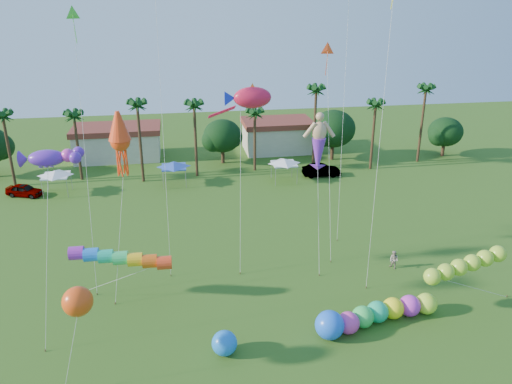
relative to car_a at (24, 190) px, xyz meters
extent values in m
cylinder|color=#3A2819|center=(-2.16, 3.97, 3.76)|extent=(0.36, 0.36, 9.00)
cylinder|color=#3A2819|center=(5.84, 4.97, 3.51)|extent=(0.36, 0.36, 8.50)
cylinder|color=#3A2819|center=(13.84, 2.97, 4.26)|extent=(0.36, 0.36, 10.00)
cylinder|color=#3A2819|center=(20.84, 3.97, 4.01)|extent=(0.36, 0.36, 9.50)
cylinder|color=#3A2819|center=(28.84, 4.97, 3.26)|extent=(0.36, 0.36, 8.00)
cylinder|color=#3A2819|center=(36.84, 3.97, 4.76)|extent=(0.36, 0.36, 11.00)
cylinder|color=#3A2819|center=(44.84, 2.97, 3.76)|extent=(0.36, 0.36, 9.00)
cylinder|color=#3A2819|center=(52.84, 4.97, 4.51)|extent=(0.36, 0.36, 10.50)
sphere|color=#113814|center=(24.84, 8.97, 3.29)|extent=(5.46, 5.46, 5.46)
sphere|color=#113814|center=(40.84, 7.97, 3.91)|extent=(6.30, 6.30, 6.30)
sphere|color=#113814|center=(57.84, 6.97, 2.98)|extent=(5.04, 5.04, 5.04)
cube|color=beige|center=(9.84, 13.97, 1.26)|extent=(12.00, 7.00, 4.00)
cube|color=beige|center=(33.84, 13.97, 1.26)|extent=(10.00, 7.00, 4.00)
pyramid|color=white|center=(3.84, -0.03, 2.01)|extent=(3.00, 3.00, 0.60)
pyramid|color=blue|center=(17.84, 0.97, 2.01)|extent=(3.00, 3.00, 0.60)
pyramid|color=white|center=(31.84, -0.03, 2.01)|extent=(3.00, 3.00, 0.60)
imported|color=#4C4C54|center=(0.00, 0.00, 0.00)|extent=(4.68, 3.15, 1.48)
imported|color=#4C4C54|center=(37.20, 1.05, 0.09)|extent=(5.12, 1.99, 1.66)
imported|color=#AD9890|center=(36.51, -23.51, 0.09)|extent=(0.94, 1.01, 1.66)
sphere|color=#DF3AA6|center=(29.55, -31.52, 0.07)|extent=(1.61, 1.61, 1.61)
sphere|color=#30CC52|center=(30.81, -31.01, 0.07)|extent=(1.61, 1.61, 1.61)
sphere|color=#19B47B|center=(32.10, -30.60, 0.07)|extent=(1.61, 1.61, 1.61)
sphere|color=#FFF41A|center=(33.42, -30.36, 0.07)|extent=(1.61, 1.61, 1.61)
sphere|color=#D432D5|center=(34.77, -30.26, 0.07)|extent=(1.61, 1.61, 1.61)
sphere|color=#B9ED34|center=(36.14, -30.21, 0.07)|extent=(1.61, 1.61, 1.61)
sphere|color=#1C63FD|center=(28.06, -31.84, 0.29)|extent=(2.45, 2.45, 2.06)
sphere|color=blue|center=(20.66, -32.36, 0.12)|extent=(1.71, 1.71, 1.71)
cylinder|color=#F43F1B|center=(14.95, -25.48, 2.72)|extent=(7.73, 2.51, 1.04)
cylinder|color=silver|center=(13.00, -24.51, 0.99)|extent=(7.74, 1.97, 3.48)
cylinder|color=brown|center=(9.14, -23.54, -0.66)|extent=(0.08, 0.08, 0.16)
ellipsoid|color=#A3D72F|center=(36.30, -30.22, 2.39)|extent=(6.87, 3.64, 1.50)
cylinder|color=silver|center=(39.94, -29.75, 0.83)|extent=(7.30, 0.96, 3.15)
cylinder|color=brown|center=(43.58, -29.28, -0.66)|extent=(0.08, 0.08, 0.16)
sphere|color=#F34A13|center=(12.06, -33.41, 5.00)|extent=(2.04, 2.04, 1.79)
cylinder|color=silver|center=(11.38, -33.84, 2.13)|extent=(1.40, 0.88, 5.75)
cylinder|color=silver|center=(30.03, -21.71, 4.48)|extent=(0.61, 3.95, 10.44)
cylinder|color=brown|center=(29.74, -23.67, -0.66)|extent=(0.08, 0.08, 0.16)
ellipsoid|color=red|center=(24.85, -18.10, 13.68)|extent=(4.92, 1.89, 2.02)
cylinder|color=silver|center=(23.96, -20.20, 6.47)|extent=(1.81, 4.22, 14.43)
cylinder|color=brown|center=(23.07, -22.30, -0.66)|extent=(0.08, 0.08, 0.16)
cylinder|color=silver|center=(17.30, -18.93, 13.52)|extent=(0.27, 5.47, 28.52)
cylinder|color=brown|center=(17.17, -21.65, -0.66)|extent=(0.08, 0.08, 0.16)
cone|color=#FF3F14|center=(14.11, -21.76, 11.36)|extent=(2.05, 2.05, 4.82)
cylinder|color=silver|center=(13.49, -23.48, 5.31)|extent=(1.28, 3.46, 12.11)
cylinder|color=brown|center=(12.86, -25.20, -0.66)|extent=(0.08, 0.08, 0.16)
ellipsoid|color=#6225B9|center=(9.95, -26.84, 11.82)|extent=(4.39, 3.03, 1.56)
cylinder|color=silver|center=(9.34, -28.49, 5.54)|extent=(1.24, 3.33, 12.57)
cylinder|color=brown|center=(8.74, -30.15, -0.66)|extent=(0.08, 0.08, 0.16)
cone|color=#E54519|center=(31.64, -16.68, 17.32)|extent=(1.36, 0.46, 1.33)
cylinder|color=silver|center=(31.53, -19.13, 8.29)|extent=(0.24, 4.93, 18.06)
cylinder|color=brown|center=(31.42, -21.58, -0.66)|extent=(0.08, 0.08, 0.16)
cylinder|color=silver|center=(33.93, -24.07, 11.10)|extent=(1.95, 4.33, 23.69)
cylinder|color=brown|center=(32.97, -26.22, -0.66)|extent=(0.08, 0.08, 0.16)
cone|color=#4AD833|center=(11.30, -18.61, 20.37)|extent=(1.19, 0.94, 1.27)
cylinder|color=silver|center=(11.30, -21.10, 9.81)|extent=(0.03, 5.00, 21.11)
cylinder|color=brown|center=(11.30, -23.59, -0.66)|extent=(0.08, 0.08, 0.16)
cylinder|color=silver|center=(33.62, -16.09, 13.40)|extent=(0.64, 3.04, 28.29)
cylinder|color=brown|center=(33.31, -17.59, -0.66)|extent=(0.08, 0.08, 0.16)
camera|label=1|loc=(18.26, -59.51, 21.50)|focal=35.00mm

